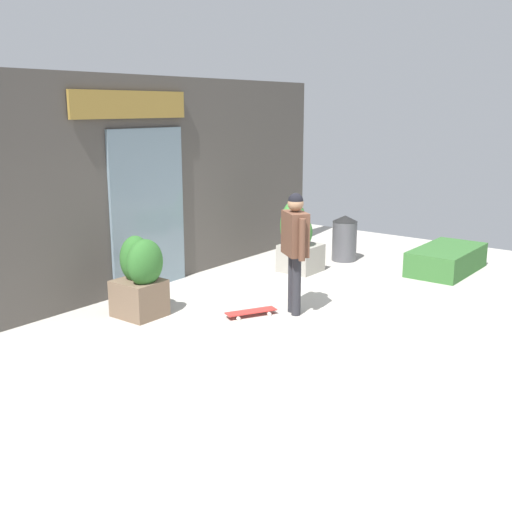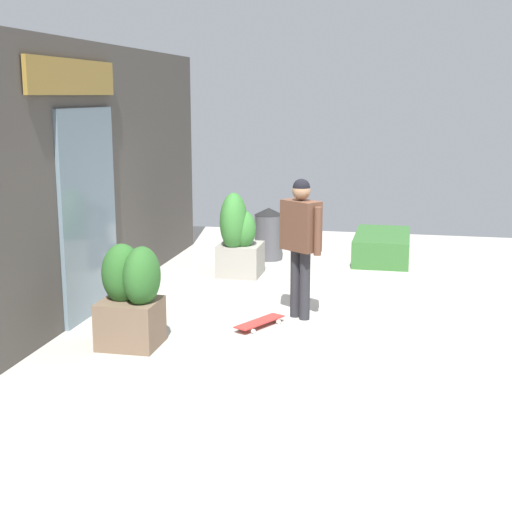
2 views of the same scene
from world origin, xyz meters
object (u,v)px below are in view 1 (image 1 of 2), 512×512
at_px(planter_box_left, 140,276).
at_px(planter_box_right, 298,240).
at_px(skateboarder, 295,240).
at_px(skateboard, 251,312).
at_px(trash_bin, 345,238).

relative_size(planter_box_left, planter_box_right, 0.88).
xyz_separation_m(skateboarder, planter_box_left, (-1.41, 1.65, -0.49)).
bearing_deg(planter_box_left, planter_box_right, -7.07).
height_order(skateboarder, skateboard, skateboarder).
height_order(planter_box_left, planter_box_right, planter_box_right).
xyz_separation_m(planter_box_right, trash_bin, (1.28, -0.22, -0.15)).
xyz_separation_m(skateboard, planter_box_left, (-0.94, 1.24, 0.52)).
bearing_deg(planter_box_right, skateboarder, -147.34).
distance_m(planter_box_left, trash_bin, 4.66).
bearing_deg(skateboarder, planter_box_right, -111.21).
relative_size(skateboarder, trash_bin, 1.98).
bearing_deg(planter_box_left, trash_bin, -7.86).
relative_size(skateboarder, planter_box_left, 1.52).
relative_size(skateboard, trash_bin, 0.85).
relative_size(planter_box_left, trash_bin, 1.30).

